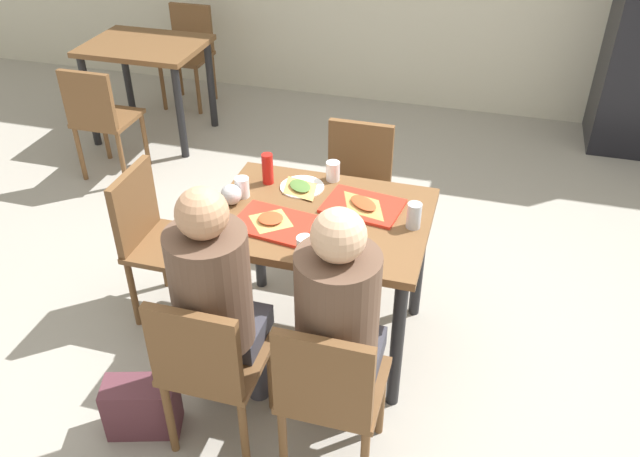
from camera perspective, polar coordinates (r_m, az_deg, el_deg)
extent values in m
cube|color=#9E998E|center=(3.54, 0.00, -9.50)|extent=(10.00, 10.00, 0.02)
cube|color=brown|center=(3.06, 0.00, 0.89)|extent=(1.02, 0.78, 0.04)
cylinder|color=black|center=(3.18, -9.52, -6.91)|extent=(0.06, 0.06, 0.74)
cylinder|color=black|center=(2.98, 6.73, -10.08)|extent=(0.06, 0.06, 0.74)
cylinder|color=black|center=(3.66, -5.40, -0.37)|extent=(0.06, 0.06, 0.74)
cylinder|color=black|center=(3.48, 8.65, -2.67)|extent=(0.06, 0.06, 0.74)
cube|color=brown|center=(2.84, -8.94, -11.24)|extent=(0.40, 0.40, 0.03)
cube|color=brown|center=(2.58, -10.97, -10.62)|extent=(0.38, 0.04, 0.40)
cylinder|color=brown|center=(3.16, -10.22, -11.32)|extent=(0.04, 0.04, 0.42)
cylinder|color=brown|center=(3.06, -4.29, -12.71)|extent=(0.04, 0.04, 0.42)
cylinder|color=brown|center=(2.97, -13.01, -15.77)|extent=(0.04, 0.04, 0.42)
cylinder|color=brown|center=(2.86, -6.65, -17.50)|extent=(0.04, 0.04, 0.42)
cube|color=brown|center=(2.71, 1.27, -13.48)|extent=(0.40, 0.40, 0.03)
cube|color=brown|center=(2.43, 0.23, -13.13)|extent=(0.38, 0.04, 0.40)
cylinder|color=brown|center=(3.02, -1.15, -13.39)|extent=(0.04, 0.04, 0.42)
cylinder|color=brown|center=(2.97, 5.36, -14.66)|extent=(0.04, 0.04, 0.42)
cylinder|color=brown|center=(2.81, -3.24, -18.33)|extent=(0.04, 0.04, 0.42)
cube|color=brown|center=(3.79, 2.83, 2.42)|extent=(0.40, 0.40, 0.03)
cube|color=brown|center=(3.84, 3.55, 6.52)|extent=(0.38, 0.04, 0.40)
cylinder|color=brown|center=(3.76, 4.65, -2.21)|extent=(0.04, 0.04, 0.42)
cylinder|color=brown|center=(3.82, -0.34, -1.39)|extent=(0.04, 0.04, 0.42)
cylinder|color=brown|center=(4.03, 5.65, 0.57)|extent=(0.04, 0.04, 0.42)
cylinder|color=brown|center=(4.09, 0.98, 1.30)|extent=(0.04, 0.04, 0.42)
cube|color=brown|center=(3.51, -12.85, -1.49)|extent=(0.40, 0.40, 0.03)
cube|color=brown|center=(3.47, -15.94, 1.87)|extent=(0.04, 0.38, 0.40)
cylinder|color=brown|center=(3.70, -8.89, -3.27)|extent=(0.04, 0.04, 0.42)
cylinder|color=brown|center=(3.46, -11.10, -6.58)|extent=(0.04, 0.04, 0.42)
cylinder|color=brown|center=(3.83, -13.56, -2.38)|extent=(0.04, 0.04, 0.42)
cylinder|color=brown|center=(3.61, -16.00, -5.48)|extent=(0.04, 0.04, 0.42)
cylinder|color=#383842|center=(3.16, -8.29, -10.76)|extent=(0.10, 0.10, 0.45)
cylinder|color=#383842|center=(3.11, -5.52, -11.39)|extent=(0.10, 0.10, 0.45)
cube|color=#383842|center=(2.88, -8.03, -8.57)|extent=(0.32, 0.28, 0.10)
cylinder|color=brown|center=(2.60, -9.50, -5.15)|extent=(0.32, 0.32, 0.52)
sphere|color=tan|center=(2.39, -10.29, 1.31)|extent=(0.20, 0.20, 0.20)
cylinder|color=#383842|center=(3.03, 0.85, -12.73)|extent=(0.10, 0.10, 0.45)
cylinder|color=#383842|center=(3.01, 3.88, -13.31)|extent=(0.10, 0.10, 0.45)
cube|color=#383842|center=(2.75, 1.99, -10.63)|extent=(0.32, 0.28, 0.10)
cylinder|color=brown|center=(2.46, 1.50, -7.29)|extent=(0.32, 0.32, 0.52)
sphere|color=#DBAD89|center=(2.24, 1.64, -0.61)|extent=(0.20, 0.20, 0.20)
cube|color=red|center=(2.98, -4.02, 0.46)|extent=(0.39, 0.31, 0.02)
cube|color=red|center=(3.10, 3.77, 1.97)|extent=(0.39, 0.31, 0.02)
cylinder|color=white|center=(3.26, -1.57, 3.66)|extent=(0.22, 0.22, 0.01)
cylinder|color=white|center=(2.84, 1.80, -1.47)|extent=(0.22, 0.22, 0.01)
pyramid|color=tan|center=(2.98, -4.32, 0.75)|extent=(0.18, 0.18, 0.01)
ellipsoid|color=#B74723|center=(2.97, -4.33, 0.91)|extent=(0.13, 0.12, 0.01)
pyramid|color=#C68C47|center=(3.09, 3.81, 2.09)|extent=(0.26, 0.25, 0.01)
ellipsoid|color=#B74723|center=(3.08, 3.82, 2.25)|extent=(0.18, 0.17, 0.01)
pyramid|color=tan|center=(3.23, -1.75, 3.62)|extent=(0.23, 0.23, 0.01)
ellipsoid|color=#4C7233|center=(3.23, -1.75, 3.77)|extent=(0.16, 0.16, 0.01)
pyramid|color=#C68C47|center=(2.83, 1.58, -1.36)|extent=(0.24, 0.26, 0.01)
ellipsoid|color=#4C7233|center=(2.83, 1.58, -1.19)|extent=(0.17, 0.18, 0.01)
cylinder|color=white|center=(3.30, 1.14, 5.04)|extent=(0.07, 0.07, 0.10)
cylinder|color=white|center=(2.75, -1.36, -1.65)|extent=(0.07, 0.07, 0.10)
cylinder|color=white|center=(3.18, -6.82, 3.60)|extent=(0.07, 0.07, 0.10)
cylinder|color=#B7BCC6|center=(2.96, 8.21, 1.13)|extent=(0.07, 0.07, 0.12)
cylinder|color=red|center=(3.27, -4.60, 5.23)|extent=(0.06, 0.06, 0.16)
sphere|color=silver|center=(3.13, -7.77, 2.95)|extent=(0.10, 0.10, 0.10)
cube|color=#592D38|center=(3.13, -15.28, -14.80)|extent=(0.35, 0.25, 0.28)
cube|color=brown|center=(5.41, -15.09, 15.17)|extent=(0.90, 0.70, 0.04)
cylinder|color=black|center=(5.53, -19.50, 10.40)|extent=(0.06, 0.06, 0.74)
cylinder|color=black|center=(5.14, -12.13, 9.84)|extent=(0.06, 0.06, 0.74)
cylinder|color=black|center=(5.97, -16.53, 12.72)|extent=(0.06, 0.06, 0.74)
cylinder|color=black|center=(5.61, -9.51, 12.29)|extent=(0.06, 0.06, 0.74)
cube|color=brown|center=(5.02, -18.06, 9.15)|extent=(0.40, 0.40, 0.03)
cube|color=brown|center=(4.80, -19.62, 10.52)|extent=(0.38, 0.04, 0.40)
cylinder|color=brown|center=(5.33, -18.26, 7.88)|extent=(0.04, 0.04, 0.42)
cylinder|color=brown|center=(5.16, -15.04, 7.56)|extent=(0.04, 0.04, 0.42)
cylinder|color=brown|center=(5.08, -20.21, 6.15)|extent=(0.04, 0.04, 0.42)
cylinder|color=brown|center=(4.90, -16.91, 5.76)|extent=(0.04, 0.04, 0.42)
cube|color=brown|center=(6.05, -11.65, 14.42)|extent=(0.40, 0.40, 0.03)
cube|color=brown|center=(6.14, -11.14, 16.89)|extent=(0.38, 0.04, 0.40)
cylinder|color=brown|center=(5.92, -10.60, 11.72)|extent=(0.04, 0.04, 0.42)
cylinder|color=brown|center=(6.07, -13.57, 11.93)|extent=(0.04, 0.04, 0.42)
cylinder|color=brown|center=(6.20, -9.27, 12.93)|extent=(0.04, 0.04, 0.42)
cylinder|color=brown|center=(6.35, -12.15, 13.11)|extent=(0.04, 0.04, 0.42)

